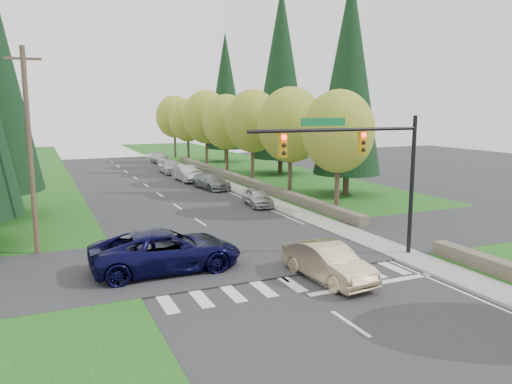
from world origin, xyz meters
TOP-DOWN VIEW (x-y plane):
  - ground at (0.00, 0.00)m, footprint 120.00×120.00m
  - grass_east at (13.00, 20.00)m, footprint 14.00×110.00m
  - cross_street at (0.00, 8.00)m, footprint 120.00×8.00m
  - sidewalk_east at (6.90, 22.00)m, footprint 1.80×80.00m
  - curb_east at (6.05, 22.00)m, footprint 0.20×80.00m
  - stone_wall_north at (8.60, 30.00)m, footprint 0.70×40.00m
  - traffic_signal at (4.37, 4.50)m, footprint 8.70×0.37m
  - utility_pole at (-9.50, 12.00)m, footprint 1.60×0.24m
  - decid_tree_0 at (9.20, 14.00)m, footprint 4.80×4.80m
  - decid_tree_1 at (9.30, 21.00)m, footprint 5.20×5.20m
  - decid_tree_2 at (9.10, 28.00)m, footprint 5.00×5.00m
  - decid_tree_3 at (9.20, 35.00)m, footprint 5.00×5.00m
  - decid_tree_4 at (9.30, 42.00)m, footprint 5.40×5.40m
  - decid_tree_5 at (9.10, 49.00)m, footprint 4.80×4.80m
  - decid_tree_6 at (9.20, 56.00)m, footprint 5.20×5.20m
  - conifer_e_a at (14.00, 20.00)m, footprint 5.44×5.44m
  - conifer_e_b at (15.00, 34.00)m, footprint 6.12×6.12m
  - conifer_e_c at (14.00, 48.00)m, footprint 5.10×5.10m
  - sedan_champagne at (1.61, 3.00)m, footprint 2.14×4.87m
  - suv_navy at (-4.27, 6.95)m, footprint 6.64×3.11m
  - parked_car_a at (5.48, 18.78)m, footprint 2.01×4.04m
  - parked_car_b at (4.90, 27.61)m, footprint 2.59×5.05m
  - parked_car_c at (4.20, 32.96)m, footprint 1.88×4.79m
  - parked_car_d at (4.20, 39.49)m, footprint 1.93×4.74m
  - parked_car_e at (5.60, 49.79)m, footprint 2.07×4.73m

SIDE VIEW (x-z plane):
  - ground at x=0.00m, z-range 0.00..0.00m
  - cross_street at x=0.00m, z-range -0.05..0.05m
  - grass_east at x=13.00m, z-range 0.00..0.06m
  - sidewalk_east at x=6.90m, z-range 0.00..0.13m
  - curb_east at x=6.05m, z-range 0.00..0.13m
  - stone_wall_north at x=8.60m, z-range 0.00..0.70m
  - parked_car_a at x=5.48m, z-range 0.00..1.32m
  - parked_car_e at x=5.60m, z-range 0.00..1.35m
  - parked_car_b at x=4.90m, z-range 0.00..1.40m
  - parked_car_c at x=4.20m, z-range 0.00..1.55m
  - sedan_champagne at x=1.61m, z-range 0.00..1.56m
  - parked_car_d at x=4.20m, z-range 0.00..1.61m
  - suv_navy at x=-4.27m, z-range 0.00..1.84m
  - traffic_signal at x=4.37m, z-range 1.58..8.38m
  - utility_pole at x=-9.50m, z-range 0.14..10.14m
  - decid_tree_5 at x=9.10m, z-range 1.38..9.68m
  - decid_tree_0 at x=9.20m, z-range 1.41..9.78m
  - decid_tree_3 at x=9.20m, z-range 1.39..9.94m
  - decid_tree_1 at x=9.30m, z-range 1.40..10.20m
  - decid_tree_6 at x=9.20m, z-range 1.43..10.30m
  - decid_tree_2 at x=9.10m, z-range 1.52..10.34m
  - decid_tree_4 at x=9.30m, z-range 1.47..10.65m
  - conifer_e_c at x=14.00m, z-range 0.89..17.69m
  - conifer_e_a at x=14.00m, z-range 0.89..18.69m
  - conifer_e_b at x=15.00m, z-range 0.89..20.69m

